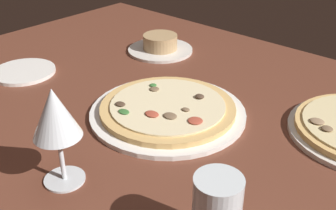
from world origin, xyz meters
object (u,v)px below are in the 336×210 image
pizza_main (168,110)px  wine_glass_near (57,117)px  side_plate (24,72)px  ramekin_on_saucer (160,45)px

pizza_main → wine_glass_near: bearing=-85.7°
wine_glass_near → side_plate: bearing=157.0°
side_plate → wine_glass_near: bearing=-23.0°
pizza_main → ramekin_on_saucer: ramekin_on_saucer is taller
ramekin_on_saucer → side_plate: bearing=-114.5°
ramekin_on_saucer → wine_glass_near: wine_glass_near is taller
pizza_main → side_plate: 42.73cm
pizza_main → ramekin_on_saucer: bearing=135.3°
side_plate → pizza_main: bearing=12.3°
wine_glass_near → side_plate: (-43.84, 18.60, -12.00)cm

